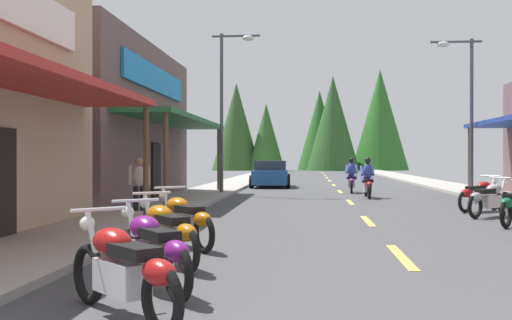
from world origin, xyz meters
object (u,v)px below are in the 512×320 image
motorcycle_parked_left_2 (166,232)px  motorcycle_parked_left_0 (123,268)px  motorcycle_parked_left_1 (152,249)px  parked_car_curbside (271,174)px  motorcycle_parked_right_6 (480,195)px  streetlamp_right (464,95)px  motorcycle_parked_right_5 (490,198)px  streetlamp_left (228,91)px  rider_cruising_lead (368,181)px  rider_cruising_trailing (351,178)px  pedestrian_strolling (139,182)px  motorcycle_parked_left_3 (183,220)px

motorcycle_parked_left_2 → motorcycle_parked_left_0: bearing=148.3°
motorcycle_parked_left_1 → motorcycle_parked_left_2: size_ratio=1.00×
parked_car_curbside → motorcycle_parked_right_6: bearing=-155.1°
streetlamp_right → parked_car_curbside: streetlamp_right is taller
motorcycle_parked_right_5 → streetlamp_left: bearing=88.4°
motorcycle_parked_right_6 → rider_cruising_lead: (-2.65, 5.56, 0.17)m
motorcycle_parked_left_2 → motorcycle_parked_right_5: bearing=-78.3°
motorcycle_parked_left_1 → motorcycle_parked_left_2: (-0.22, 1.59, 0.00)m
motorcycle_parked_right_6 → motorcycle_parked_left_0: bearing=-161.6°
motorcycle_parked_right_5 → rider_cruising_trailing: 10.92m
streetlamp_left → parked_car_curbside: 8.01m
streetlamp_left → motorcycle_parked_right_6: streetlamp_left is taller
streetlamp_right → rider_cruising_lead: 5.32m
motorcycle_parked_left_1 → rider_cruising_trailing: (3.72, 19.84, 0.17)m
streetlamp_right → motorcycle_parked_left_1: size_ratio=3.55×
pedestrian_strolling → parked_car_curbside: size_ratio=0.36×
motorcycle_parked_right_5 → motorcycle_parked_left_3: same height
motorcycle_parked_right_6 → parked_car_curbside: 15.50m
motorcycle_parked_left_2 → motorcycle_parked_left_3: size_ratio=1.02×
streetlamp_right → parked_car_curbside: size_ratio=1.44×
rider_cruising_lead → rider_cruising_trailing: 3.38m
motorcycle_parked_right_5 → motorcycle_parked_left_2: (-6.77, -7.72, 0.00)m
rider_cruising_trailing → parked_car_curbside: (-3.89, 4.95, 0.03)m
motorcycle_parked_right_5 → motorcycle_parked_left_2: 10.27m
motorcycle_parked_right_6 → motorcycle_parked_left_1: 12.84m
motorcycle_parked_right_5 → motorcycle_parked_left_1: size_ratio=0.90×
pedestrian_strolling → motorcycle_parked_right_5: bearing=-100.4°
motorcycle_parked_left_2 → pedestrian_strolling: size_ratio=1.14×
streetlamp_right → parked_car_curbside: bearing=138.7°
motorcycle_parked_left_1 → pedestrian_strolling: size_ratio=1.14×
streetlamp_left → pedestrian_strolling: 9.49m
streetlamp_left → motorcycle_parked_left_0: (1.54, -19.00, -3.81)m
pedestrian_strolling → rider_cruising_lead: bearing=-54.7°
rider_cruising_trailing → pedestrian_strolling: (-6.46, -10.85, 0.24)m
streetlamp_left → motorcycle_parked_right_6: bearing=-39.7°
motorcycle_parked_left_2 → motorcycle_parked_left_1: bearing=150.8°
motorcycle_parked_left_1 → parked_car_curbside: parked_car_curbside is taller
motorcycle_parked_right_6 → motorcycle_parked_left_2: 11.65m
streetlamp_right → motorcycle_parked_right_5: bearing=-99.9°
motorcycle_parked_left_2 → motorcycle_parked_left_3: 1.71m
streetlamp_left → parked_car_curbside: (1.32, 7.03, -3.62)m
motorcycle_parked_left_1 → motorcycle_parked_left_3: 3.31m
motorcycle_parked_right_5 → motorcycle_parked_right_6: (0.19, 1.62, 0.00)m
motorcycle_parked_right_6 → rider_cruising_lead: 6.16m
motorcycle_parked_left_3 → streetlamp_left: bearing=-34.3°
motorcycle_parked_left_3 → rider_cruising_lead: bearing=-57.5°
motorcycle_parked_right_5 → motorcycle_parked_left_3: 9.13m
motorcycle_parked_right_6 → motorcycle_parked_left_0: same height
streetlamp_left → motorcycle_parked_left_2: 16.67m
motorcycle_parked_right_6 → motorcycle_parked_left_1: same height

